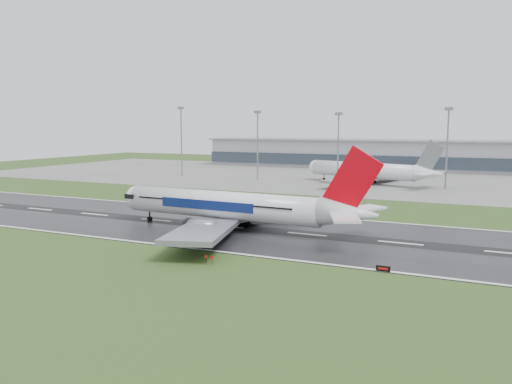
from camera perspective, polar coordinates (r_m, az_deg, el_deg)
The scene contains 11 objects.
ground at distance 114.10m, azimuth 5.62°, elevation -4.68°, with size 520.00×520.00×0.00m, color #284318.
runway at distance 114.09m, azimuth 5.62°, elevation -4.66°, with size 400.00×45.00×0.10m, color black.
apron at distance 234.41m, azimuth 15.94°, elevation 1.27°, with size 400.00×130.00×0.08m, color slate.
terminal at distance 293.05m, azimuth 17.91°, elevation 3.83°, with size 240.00×36.00×15.00m, color #91929B.
main_airliner at distance 115.95m, azimuth -2.00°, elevation 0.30°, with size 63.59×60.57×18.78m, color silver, non-canonical shape.
parked_airliner at distance 213.86m, azimuth 12.23°, elevation 3.22°, with size 60.29×56.13×17.67m, color white, non-canonical shape.
runway_sign at distance 87.73m, azimuth 13.79°, elevation -8.20°, with size 2.30×0.26×1.04m, color black, non-canonical shape.
floodmast_0 at distance 245.85m, azimuth -8.19°, elevation 5.37°, with size 0.64×0.64×31.03m, color gray.
floodmast_1 at distance 226.69m, azimuth 0.18°, elevation 4.99°, with size 0.64×0.64×28.76m, color gray.
floodmast_2 at distance 213.96m, azimuth 9.00°, elevation 4.62°, with size 0.64×0.64×27.68m, color gray.
floodmast_3 at distance 206.21m, azimuth 20.24°, elevation 4.35°, with size 0.64×0.64×29.10m, color gray.
Camera 1 is at (37.23, -105.22, 23.72)m, focal length 36.42 mm.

